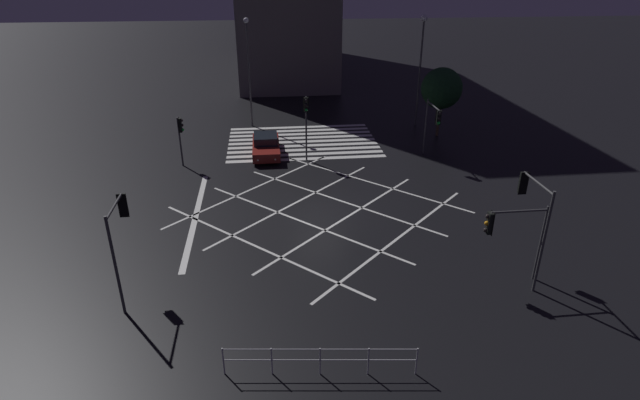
{
  "coord_description": "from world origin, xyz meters",
  "views": [
    {
      "loc": [
        2.68,
        23.56,
        11.85
      ],
      "look_at": [
        0.0,
        0.0,
        0.59
      ],
      "focal_mm": 28.0,
      "sensor_mm": 36.0,
      "label": 1
    }
  ],
  "objects_px": {
    "traffic_light_nw_cross": "(532,206)",
    "street_lamp_east": "(248,61)",
    "traffic_light_nw_main": "(511,228)",
    "traffic_light_median_south": "(306,116)",
    "traffic_light_se_main": "(181,132)",
    "street_lamp_west": "(422,49)",
    "street_tree_near": "(442,88)",
    "waiting_car": "(266,145)",
    "traffic_light_sw_cross": "(433,120)",
    "traffic_light_ne_cross": "(119,227)"
  },
  "relations": [
    {
      "from": "traffic_light_se_main",
      "to": "street_tree_near",
      "type": "xyz_separation_m",
      "value": [
        -18.28,
        -4.22,
        1.3
      ]
    },
    {
      "from": "traffic_light_sw_cross",
      "to": "traffic_light_nw_cross",
      "type": "height_order",
      "value": "traffic_light_nw_cross"
    },
    {
      "from": "traffic_light_se_main",
      "to": "traffic_light_nw_cross",
      "type": "height_order",
      "value": "traffic_light_nw_cross"
    },
    {
      "from": "traffic_light_median_south",
      "to": "street_tree_near",
      "type": "bearing_deg",
      "value": 112.08
    },
    {
      "from": "waiting_car",
      "to": "traffic_light_sw_cross",
      "type": "bearing_deg",
      "value": 77.12
    },
    {
      "from": "street_lamp_west",
      "to": "street_tree_near",
      "type": "xyz_separation_m",
      "value": [
        -0.87,
        2.77,
        -2.39
      ]
    },
    {
      "from": "traffic_light_sw_cross",
      "to": "traffic_light_nw_cross",
      "type": "xyz_separation_m",
      "value": [
        0.39,
        13.45,
        0.41
      ]
    },
    {
      "from": "street_lamp_east",
      "to": "street_tree_near",
      "type": "bearing_deg",
      "value": 163.8
    },
    {
      "from": "street_tree_near",
      "to": "waiting_car",
      "type": "distance_m",
      "value": 13.57
    },
    {
      "from": "street_lamp_east",
      "to": "street_lamp_west",
      "type": "height_order",
      "value": "street_lamp_west"
    },
    {
      "from": "traffic_light_nw_main",
      "to": "traffic_light_nw_cross",
      "type": "relative_size",
      "value": 0.77
    },
    {
      "from": "street_lamp_east",
      "to": "street_tree_near",
      "type": "distance_m",
      "value": 14.66
    },
    {
      "from": "traffic_light_sw_cross",
      "to": "traffic_light_median_south",
      "type": "distance_m",
      "value": 8.16
    },
    {
      "from": "traffic_light_ne_cross",
      "to": "traffic_light_nw_cross",
      "type": "distance_m",
      "value": 15.93
    },
    {
      "from": "traffic_light_se_main",
      "to": "traffic_light_nw_cross",
      "type": "xyz_separation_m",
      "value": [
        -15.67,
        14.33,
        0.9
      ]
    },
    {
      "from": "traffic_light_nw_main",
      "to": "street_lamp_east",
      "type": "relative_size",
      "value": 0.41
    },
    {
      "from": "traffic_light_se_main",
      "to": "street_lamp_west",
      "type": "height_order",
      "value": "street_lamp_west"
    },
    {
      "from": "traffic_light_ne_cross",
      "to": "waiting_car",
      "type": "relative_size",
      "value": 0.88
    },
    {
      "from": "traffic_light_ne_cross",
      "to": "street_tree_near",
      "type": "distance_m",
      "value": 25.94
    },
    {
      "from": "traffic_light_ne_cross",
      "to": "traffic_light_median_south",
      "type": "bearing_deg",
      "value": -30.47
    },
    {
      "from": "traffic_light_se_main",
      "to": "street_lamp_east",
      "type": "height_order",
      "value": "street_lamp_east"
    },
    {
      "from": "traffic_light_nw_main",
      "to": "street_lamp_east",
      "type": "xyz_separation_m",
      "value": [
        10.4,
        -23.04,
        2.7
      ]
    },
    {
      "from": "traffic_light_nw_main",
      "to": "street_lamp_west",
      "type": "height_order",
      "value": "street_lamp_west"
    },
    {
      "from": "traffic_light_nw_main",
      "to": "street_lamp_west",
      "type": "relative_size",
      "value": 0.4
    },
    {
      "from": "traffic_light_ne_cross",
      "to": "street_tree_near",
      "type": "height_order",
      "value": "street_tree_near"
    },
    {
      "from": "traffic_light_se_main",
      "to": "waiting_car",
      "type": "height_order",
      "value": "traffic_light_se_main"
    },
    {
      "from": "traffic_light_nw_main",
      "to": "traffic_light_se_main",
      "type": "relative_size",
      "value": 1.05
    },
    {
      "from": "traffic_light_se_main",
      "to": "traffic_light_median_south",
      "type": "height_order",
      "value": "traffic_light_median_south"
    },
    {
      "from": "traffic_light_nw_cross",
      "to": "street_tree_near",
      "type": "xyz_separation_m",
      "value": [
        -2.61,
        -18.54,
        0.39
      ]
    },
    {
      "from": "traffic_light_median_south",
      "to": "street_lamp_east",
      "type": "bearing_deg",
      "value": -156.08
    },
    {
      "from": "traffic_light_nw_main",
      "to": "traffic_light_median_south",
      "type": "xyz_separation_m",
      "value": [
        6.73,
        -14.78,
        0.58
      ]
    },
    {
      "from": "traffic_light_se_main",
      "to": "traffic_light_nw_cross",
      "type": "relative_size",
      "value": 0.74
    },
    {
      "from": "traffic_light_se_main",
      "to": "traffic_light_median_south",
      "type": "bearing_deg",
      "value": 0.19
    },
    {
      "from": "traffic_light_ne_cross",
      "to": "street_lamp_east",
      "type": "relative_size",
      "value": 0.49
    },
    {
      "from": "traffic_light_nw_cross",
      "to": "waiting_car",
      "type": "distance_m",
      "value": 19.17
    },
    {
      "from": "traffic_light_nw_cross",
      "to": "waiting_car",
      "type": "height_order",
      "value": "traffic_light_nw_cross"
    },
    {
      "from": "traffic_light_nw_main",
      "to": "waiting_car",
      "type": "height_order",
      "value": "traffic_light_nw_main"
    },
    {
      "from": "traffic_light_ne_cross",
      "to": "street_lamp_west",
      "type": "bearing_deg",
      "value": -40.18
    },
    {
      "from": "street_tree_near",
      "to": "street_lamp_west",
      "type": "bearing_deg",
      "value": -72.5
    },
    {
      "from": "traffic_light_ne_cross",
      "to": "traffic_light_nw_cross",
      "type": "bearing_deg",
      "value": -91.45
    },
    {
      "from": "traffic_light_nw_cross",
      "to": "traffic_light_median_south",
      "type": "bearing_deg",
      "value": 28.26
    },
    {
      "from": "traffic_light_nw_main",
      "to": "traffic_light_ne_cross",
      "type": "bearing_deg",
      "value": -3.19
    },
    {
      "from": "street_lamp_west",
      "to": "traffic_light_se_main",
      "type": "bearing_deg",
      "value": 21.88
    },
    {
      "from": "traffic_light_ne_cross",
      "to": "street_lamp_east",
      "type": "height_order",
      "value": "street_lamp_east"
    },
    {
      "from": "traffic_light_nw_main",
      "to": "traffic_light_nw_cross",
      "type": "distance_m",
      "value": 1.3
    },
    {
      "from": "traffic_light_median_south",
      "to": "street_tree_near",
      "type": "relative_size",
      "value": 0.84
    },
    {
      "from": "traffic_light_ne_cross",
      "to": "traffic_light_median_south",
      "type": "distance_m",
      "value": 16.19
    },
    {
      "from": "street_lamp_east",
      "to": "street_lamp_west",
      "type": "distance_m",
      "value": 13.21
    },
    {
      "from": "traffic_light_nw_main",
      "to": "traffic_light_median_south",
      "type": "height_order",
      "value": "traffic_light_median_south"
    },
    {
      "from": "traffic_light_nw_cross",
      "to": "street_lamp_east",
      "type": "xyz_separation_m",
      "value": [
        11.38,
        -22.61,
        1.97
      ]
    }
  ]
}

